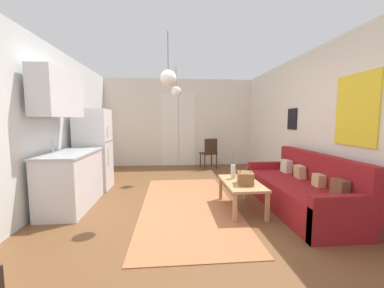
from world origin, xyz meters
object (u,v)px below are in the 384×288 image
object	(u,v)px
bamboo_vase	(233,172)
pendant_lamp_far	(176,92)
handbag	(245,178)
refrigerator	(94,149)
couch	(301,192)
accent_chair	(209,152)
coffee_table	(241,185)
pendant_lamp_near	(168,78)

from	to	relation	value
bamboo_vase	pendant_lamp_far	distance (m)	2.52
handbag	refrigerator	xyz separation A→B (m)	(-2.65, 1.51, 0.27)
couch	accent_chair	xyz separation A→B (m)	(-0.94, 3.20, 0.21)
coffee_table	pendant_lamp_near	bearing A→B (deg)	-176.57
coffee_table	handbag	size ratio (longest dim) A/B	3.25
refrigerator	couch	bearing A→B (deg)	-21.93
bamboo_vase	handbag	distance (m)	0.36
couch	accent_chair	world-z (taller)	couch
accent_chair	pendant_lamp_far	bearing A→B (deg)	34.18
coffee_table	refrigerator	distance (m)	3.01
refrigerator	pendant_lamp_far	bearing A→B (deg)	21.54
refrigerator	pendant_lamp_near	bearing A→B (deg)	-43.47
couch	refrigerator	bearing A→B (deg)	158.07
couch	pendant_lamp_near	xyz separation A→B (m)	(-2.06, -0.00, 1.71)
handbag	bamboo_vase	bearing A→B (deg)	104.94
handbag	pendant_lamp_near	world-z (taller)	pendant_lamp_near
pendant_lamp_near	handbag	bearing A→B (deg)	-3.54
pendant_lamp_near	pendant_lamp_far	world-z (taller)	same
bamboo_vase	pendant_lamp_far	xyz separation A→B (m)	(-0.88, 1.83, 1.49)
couch	accent_chair	bearing A→B (deg)	106.34
bamboo_vase	accent_chair	size ratio (longest dim) A/B	0.51
pendant_lamp_near	couch	bearing A→B (deg)	0.07
pendant_lamp_far	coffee_table	bearing A→B (deg)	-64.91
accent_chair	pendant_lamp_near	bearing A→B (deg)	56.34
couch	pendant_lamp_far	size ratio (longest dim) A/B	3.15
pendant_lamp_far	handbag	bearing A→B (deg)	-65.94
bamboo_vase	handbag	size ratio (longest dim) A/B	1.44
coffee_table	pendant_lamp_near	xyz separation A→B (m)	(-1.11, -0.07, 1.60)
accent_chair	pendant_lamp_far	distance (m)	2.13
refrigerator	handbag	bearing A→B (deg)	-29.72
refrigerator	pendant_lamp_far	distance (m)	2.19
bamboo_vase	pendant_lamp_far	bearing A→B (deg)	115.66
pendant_lamp_near	bamboo_vase	bearing A→B (deg)	14.96
accent_chair	bamboo_vase	bearing A→B (deg)	74.01
pendant_lamp_near	pendant_lamp_far	xyz separation A→B (m)	(0.16, 2.11, 0.06)
couch	bamboo_vase	bearing A→B (deg)	164.95
couch	pendant_lamp_near	distance (m)	2.67
coffee_table	refrigerator	xyz separation A→B (m)	(-2.64, 1.38, 0.42)
couch	handbag	xyz separation A→B (m)	(-0.93, -0.07, 0.26)
couch	pendant_lamp_far	distance (m)	3.34
bamboo_vase	couch	bearing A→B (deg)	-15.05
coffee_table	bamboo_vase	size ratio (longest dim) A/B	2.26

